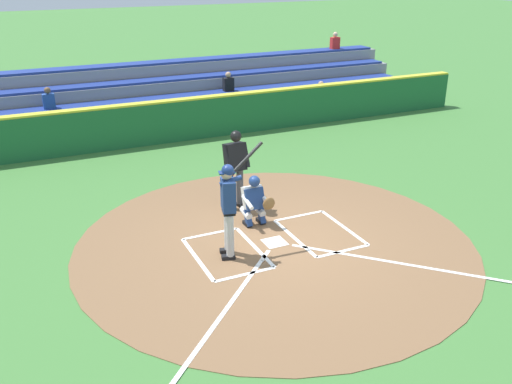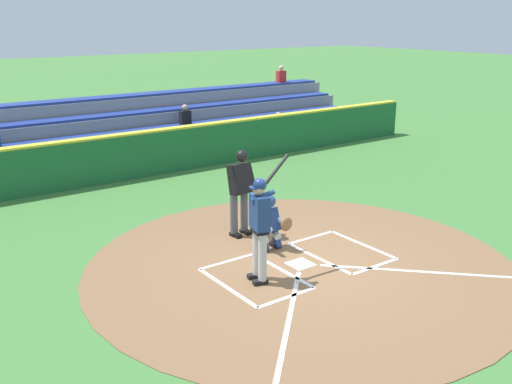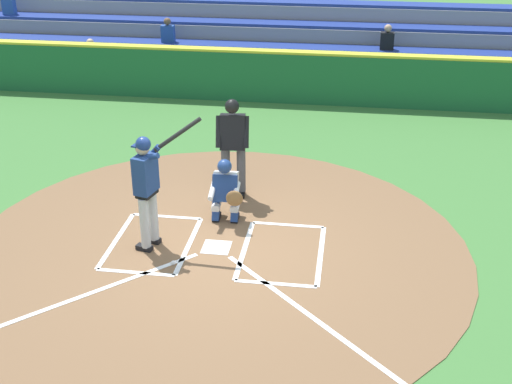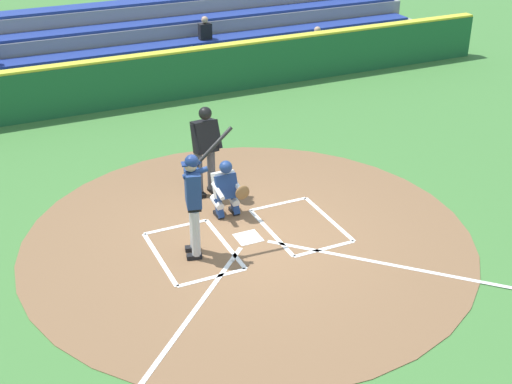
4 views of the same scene
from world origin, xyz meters
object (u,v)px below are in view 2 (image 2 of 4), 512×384
at_px(batter, 260,222).
at_px(catcher, 269,221).
at_px(baseball, 298,282).
at_px(plate_umpire, 240,187).

height_order(batter, catcher, batter).
xyz_separation_m(batter, baseball, (-0.48, 0.48, -1.06)).
xyz_separation_m(catcher, plate_umpire, (0.04, -0.95, 0.49)).
height_order(batter, baseball, batter).
xyz_separation_m(plate_umpire, baseball, (0.50, 2.48, -1.04)).
relative_size(plate_umpire, baseball, 25.20).
bearing_deg(batter, baseball, 134.77).
height_order(catcher, baseball, catcher).
distance_m(batter, plate_umpire, 2.23).
bearing_deg(catcher, plate_umpire, -87.40).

